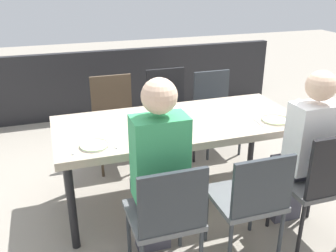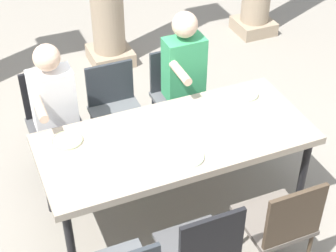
{
  "view_description": "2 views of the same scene",
  "coord_description": "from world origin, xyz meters",
  "px_view_note": "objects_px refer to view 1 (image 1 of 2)",
  "views": [
    {
      "loc": [
        0.97,
        2.67,
        1.9
      ],
      "look_at": [
        0.13,
        0.09,
        0.75
      ],
      "focal_mm": 39.97,
      "sensor_mm": 36.0,
      "label": 1
    },
    {
      "loc": [
        -1.26,
        -2.84,
        3.24
      ],
      "look_at": [
        -0.04,
        0.05,
        0.81
      ],
      "focal_mm": 58.16,
      "sensor_mm": 36.0,
      "label": 2
    }
  ],
  "objects_px": {
    "plate_0": "(275,120)",
    "chair_west_north": "(320,180)",
    "chair_mid_north": "(251,198)",
    "chair_mid_south": "(169,109)",
    "chair_west_south": "(215,106)",
    "chair_east_north": "(167,214)",
    "diner_woman_green": "(305,148)",
    "diner_man_white": "(158,169)",
    "dining_table": "(179,128)",
    "plate_1": "(172,109)",
    "plate_2": "(94,145)",
    "chair_east_south": "(114,115)"
  },
  "relations": [
    {
      "from": "chair_west_south",
      "to": "diner_woman_green",
      "type": "height_order",
      "value": "diner_woman_green"
    },
    {
      "from": "chair_east_north",
      "to": "plate_2",
      "type": "relative_size",
      "value": 4.24
    },
    {
      "from": "plate_1",
      "to": "chair_mid_north",
      "type": "bearing_deg",
      "value": 98.85
    },
    {
      "from": "chair_mid_south",
      "to": "chair_east_south",
      "type": "bearing_deg",
      "value": 0.58
    },
    {
      "from": "chair_mid_south",
      "to": "diner_man_white",
      "type": "bearing_deg",
      "value": 69.25
    },
    {
      "from": "chair_west_north",
      "to": "diner_man_white",
      "type": "height_order",
      "value": "diner_man_white"
    },
    {
      "from": "chair_east_north",
      "to": "plate_1",
      "type": "relative_size",
      "value": 3.71
    },
    {
      "from": "chair_west_north",
      "to": "diner_woman_green",
      "type": "relative_size",
      "value": 0.72
    },
    {
      "from": "chair_west_south",
      "to": "chair_mid_north",
      "type": "relative_size",
      "value": 1.01
    },
    {
      "from": "dining_table",
      "to": "chair_east_south",
      "type": "bearing_deg",
      "value": -65.79
    },
    {
      "from": "diner_man_white",
      "to": "plate_1",
      "type": "relative_size",
      "value": 5.7
    },
    {
      "from": "chair_mid_south",
      "to": "chair_east_south",
      "type": "height_order",
      "value": "chair_mid_south"
    },
    {
      "from": "chair_west_north",
      "to": "diner_man_white",
      "type": "relative_size",
      "value": 0.69
    },
    {
      "from": "chair_mid_south",
      "to": "chair_east_north",
      "type": "distance_m",
      "value": 1.82
    },
    {
      "from": "chair_east_south",
      "to": "dining_table",
      "type": "bearing_deg",
      "value": 114.21
    },
    {
      "from": "chair_west_south",
      "to": "plate_2",
      "type": "xyz_separation_m",
      "value": [
        1.46,
        1.13,
        0.25
      ]
    },
    {
      "from": "chair_west_north",
      "to": "chair_east_north",
      "type": "relative_size",
      "value": 1.06
    },
    {
      "from": "chair_mid_south",
      "to": "chair_east_south",
      "type": "relative_size",
      "value": 1.03
    },
    {
      "from": "chair_mid_north",
      "to": "chair_west_north",
      "type": "bearing_deg",
      "value": 179.47
    },
    {
      "from": "dining_table",
      "to": "chair_west_south",
      "type": "bearing_deg",
      "value": -130.49
    },
    {
      "from": "chair_east_north",
      "to": "diner_woman_green",
      "type": "xyz_separation_m",
      "value": [
        -1.13,
        -0.2,
        0.18
      ]
    },
    {
      "from": "chair_west_north",
      "to": "chair_mid_north",
      "type": "distance_m",
      "value": 0.54
    },
    {
      "from": "chair_east_south",
      "to": "plate_0",
      "type": "relative_size",
      "value": 4.1
    },
    {
      "from": "chair_mid_north",
      "to": "chair_west_south",
      "type": "bearing_deg",
      "value": -107.4
    },
    {
      "from": "plate_1",
      "to": "plate_2",
      "type": "relative_size",
      "value": 1.14
    },
    {
      "from": "chair_west_south",
      "to": "plate_2",
      "type": "bearing_deg",
      "value": 37.57
    },
    {
      "from": "chair_mid_north",
      "to": "plate_1",
      "type": "height_order",
      "value": "chair_mid_north"
    },
    {
      "from": "plate_0",
      "to": "chair_west_north",
      "type": "bearing_deg",
      "value": 88.64
    },
    {
      "from": "diner_man_white",
      "to": "plate_0",
      "type": "height_order",
      "value": "diner_man_white"
    },
    {
      "from": "chair_west_north",
      "to": "chair_mid_north",
      "type": "bearing_deg",
      "value": -0.53
    },
    {
      "from": "chair_west_south",
      "to": "plate_1",
      "type": "height_order",
      "value": "chair_west_south"
    },
    {
      "from": "chair_mid_north",
      "to": "plate_1",
      "type": "relative_size",
      "value": 3.65
    },
    {
      "from": "chair_mid_north",
      "to": "chair_mid_south",
      "type": "xyz_separation_m",
      "value": [
        -0.0,
        -1.73,
        0.02
      ]
    },
    {
      "from": "chair_west_south",
      "to": "diner_man_white",
      "type": "xyz_separation_m",
      "value": [
        1.12,
        1.53,
        0.22
      ]
    },
    {
      "from": "chair_west_south",
      "to": "chair_east_north",
      "type": "distance_m",
      "value": 2.06
    },
    {
      "from": "diner_man_white",
      "to": "chair_mid_north",
      "type": "bearing_deg",
      "value": 161.69
    },
    {
      "from": "plate_0",
      "to": "plate_2",
      "type": "xyz_separation_m",
      "value": [
        1.48,
        0.02,
        0.0
      ]
    },
    {
      "from": "dining_table",
      "to": "chair_east_north",
      "type": "distance_m",
      "value": 0.96
    },
    {
      "from": "dining_table",
      "to": "chair_mid_north",
      "type": "height_order",
      "value": "chair_mid_north"
    },
    {
      "from": "chair_mid_north",
      "to": "plate_1",
      "type": "xyz_separation_m",
      "value": [
        0.17,
        -1.11,
        0.25
      ]
    },
    {
      "from": "plate_2",
      "to": "chair_mid_north",
      "type": "bearing_deg",
      "value": 147.29
    },
    {
      "from": "chair_mid_south",
      "to": "chair_west_south",
      "type": "bearing_deg",
      "value": 179.24
    },
    {
      "from": "chair_mid_north",
      "to": "diner_man_white",
      "type": "relative_size",
      "value": 0.64
    },
    {
      "from": "diner_man_white",
      "to": "chair_east_north",
      "type": "bearing_deg",
      "value": 89.17
    },
    {
      "from": "chair_west_south",
      "to": "diner_man_white",
      "type": "height_order",
      "value": "diner_man_white"
    },
    {
      "from": "chair_mid_south",
      "to": "chair_east_south",
      "type": "xyz_separation_m",
      "value": [
        0.58,
        0.01,
        0.01
      ]
    },
    {
      "from": "chair_east_south",
      "to": "plate_1",
      "type": "distance_m",
      "value": 0.77
    },
    {
      "from": "dining_table",
      "to": "plate_2",
      "type": "bearing_deg",
      "value": 19.98
    },
    {
      "from": "chair_west_north",
      "to": "plate_1",
      "type": "height_order",
      "value": "chair_west_north"
    },
    {
      "from": "chair_west_south",
      "to": "chair_east_north",
      "type": "relative_size",
      "value": 1.0
    }
  ]
}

